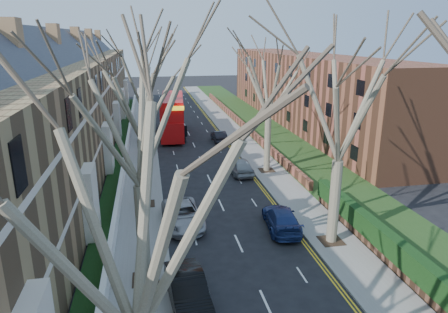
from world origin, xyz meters
TOP-DOWN VIEW (x-y plane):
  - pavement_left at (-6.00, 39.00)m, footprint 3.00×102.00m
  - pavement_right at (6.00, 39.00)m, footprint 3.00×102.00m
  - terrace_left at (-13.65, 31.00)m, footprint 9.70×78.00m
  - flats_right at (17.46, 43.00)m, footprint 13.97×54.00m
  - wall_hedge_right at (7.70, 2.00)m, footprint 0.70×24.00m
  - front_wall_left at (-7.65, 31.00)m, footprint 0.30×78.00m
  - grass_verge_right at (10.50, 39.00)m, footprint 6.00×102.00m
  - tree_left_near at (-5.70, -4.00)m, footprint 9.80×9.80m
  - tree_left_mid at (-5.70, 6.00)m, footprint 10.50×10.50m
  - tree_left_far at (-5.70, 16.00)m, footprint 10.15×10.15m
  - tree_left_dist at (-5.70, 28.00)m, footprint 10.50×10.50m
  - tree_right_mid at (5.70, 8.00)m, footprint 10.50×10.50m
  - tree_right_far at (5.70, 22.00)m, footprint 10.15×10.15m
  - double_decker_bus at (-2.06, 38.41)m, footprint 3.69×12.23m
  - car_left_mid at (-3.70, 3.59)m, footprint 2.10×4.94m
  - car_left_far at (-3.16, 12.23)m, footprint 2.83×5.45m
  - car_right_near at (3.25, 10.43)m, footprint 2.55×5.15m
  - car_right_mid at (3.04, 21.88)m, footprint 2.06×4.62m
  - car_right_far at (3.23, 33.99)m, footprint 1.52×4.18m

SIDE VIEW (x-z plane):
  - pavement_left at x=-6.00m, z-range 0.00..0.12m
  - pavement_right at x=6.00m, z-range 0.00..0.12m
  - grass_verge_right at x=10.50m, z-range 0.12..0.18m
  - front_wall_left at x=-7.65m, z-range 0.12..1.12m
  - car_right_far at x=3.23m, z-range 0.00..1.37m
  - car_right_near at x=3.25m, z-range 0.00..1.44m
  - car_left_far at x=-3.16m, z-range 0.00..1.47m
  - car_right_mid at x=3.04m, z-range 0.00..1.55m
  - car_left_mid at x=-3.70m, z-range 0.00..1.58m
  - wall_hedge_right at x=7.70m, z-range 0.22..2.02m
  - double_decker_bus at x=-2.06m, z-range -0.03..4.97m
  - flats_right at x=17.46m, z-range -0.02..9.98m
  - terrace_left at x=-13.65m, z-range -1.27..12.33m
  - tree_left_near at x=-5.70m, z-range 2.06..15.79m
  - tree_left_far at x=-5.70m, z-range 2.13..16.35m
  - tree_right_far at x=5.70m, z-range 2.13..16.35m
  - tree_left_mid at x=-5.70m, z-range 2.20..16.91m
  - tree_right_mid at x=5.70m, z-range 2.20..16.91m
  - tree_left_dist at x=-5.70m, z-range 2.20..16.91m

